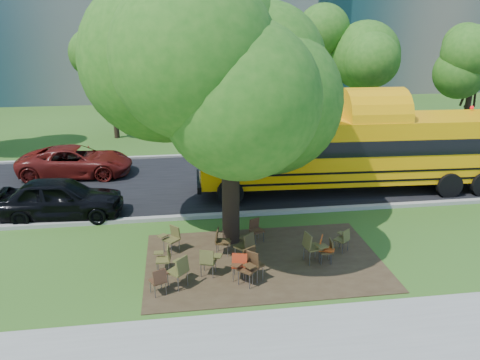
{
  "coord_description": "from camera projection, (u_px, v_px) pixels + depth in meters",
  "views": [
    {
      "loc": [
        -1.46,
        -12.74,
        6.88
      ],
      "look_at": [
        0.81,
        3.25,
        1.32
      ],
      "focal_mm": 35.0,
      "sensor_mm": 36.0,
      "label": 1
    }
  ],
  "objects": [
    {
      "name": "chair_1",
      "position": [
        209.0,
        259.0,
        13.04
      ],
      "size": [
        0.68,
        0.54,
        0.87
      ],
      "rotation": [
        0.0,
        0.0,
        -0.33
      ],
      "color": "brown",
      "rests_on": "ground"
    },
    {
      "name": "chair_11",
      "position": [
        246.0,
        244.0,
        13.84
      ],
      "size": [
        0.65,
        0.82,
        0.96
      ],
      "rotation": [
        0.0,
        0.0,
        0.74
      ],
      "color": "#41371C",
      "rests_on": "ground"
    },
    {
      "name": "chair_10",
      "position": [
        221.0,
        239.0,
        14.24
      ],
      "size": [
        0.5,
        0.64,
        0.85
      ],
      "rotation": [
        0.0,
        0.0,
        -1.8
      ],
      "color": "#443018",
      "rests_on": "ground"
    },
    {
      "name": "chair_8",
      "position": [
        165.0,
        257.0,
        13.24
      ],
      "size": [
        0.49,
        0.56,
        0.83
      ],
      "rotation": [
        0.0,
        0.0,
        1.52
      ],
      "color": "brown",
      "rests_on": "ground"
    },
    {
      "name": "bg_tree_3",
      "position": [
        337.0,
        53.0,
        26.89
      ],
      "size": [
        5.6,
        5.6,
        7.84
      ],
      "color": "black",
      "rests_on": "ground"
    },
    {
      "name": "chair_4",
      "position": [
        241.0,
        263.0,
        12.82
      ],
      "size": [
        0.67,
        0.53,
        0.9
      ],
      "rotation": [
        0.0,
        0.0,
        -0.23
      ],
      "color": "#AB2C12",
      "rests_on": "ground"
    },
    {
      "name": "chair_2",
      "position": [
        179.0,
        268.0,
        12.48
      ],
      "size": [
        0.65,
        0.82,
        0.95
      ],
      "rotation": [
        0.0,
        0.0,
        0.82
      ],
      "color": "brown",
      "rests_on": "ground"
    },
    {
      "name": "kerb_near",
      "position": [
        219.0,
        215.0,
        17.15
      ],
      "size": [
        80.0,
        0.25,
        0.14
      ],
      "primitive_type": "cube",
      "color": "gray",
      "rests_on": "ground"
    },
    {
      "name": "ground",
      "position": [
        229.0,
        256.0,
        14.37
      ],
      "size": [
        160.0,
        160.0,
        0.0
      ],
      "primitive_type": "plane",
      "color": "#2C5019",
      "rests_on": "ground"
    },
    {
      "name": "chair_7",
      "position": [
        312.0,
        245.0,
        13.74
      ],
      "size": [
        0.67,
        0.65,
        0.97
      ],
      "rotation": [
        0.0,
        0.0,
        -1.38
      ],
      "color": "brown",
      "rests_on": "ground"
    },
    {
      "name": "dirt_patch",
      "position": [
        264.0,
        261.0,
        14.03
      ],
      "size": [
        7.0,
        4.5,
        0.03
      ],
      "primitive_type": "cube",
      "color": "#382819",
      "rests_on": "ground"
    },
    {
      "name": "chair_9",
      "position": [
        172.0,
        236.0,
        14.45
      ],
      "size": [
        0.73,
        0.58,
        0.85
      ],
      "rotation": [
        0.0,
        0.0,
        2.32
      ],
      "color": "brown",
      "rests_on": "ground"
    },
    {
      "name": "chair_5",
      "position": [
        251.0,
        261.0,
        12.83
      ],
      "size": [
        0.64,
        0.79,
        0.96
      ],
      "rotation": [
        0.0,
        0.0,
        3.69
      ],
      "color": "#3D2A15",
      "rests_on": "ground"
    },
    {
      "name": "chair_12",
      "position": [
        324.0,
        247.0,
        13.83
      ],
      "size": [
        0.52,
        0.66,
        0.81
      ],
      "rotation": [
        0.0,
        0.0,
        4.29
      ],
      "color": "#BC4514",
      "rests_on": "ground"
    },
    {
      "name": "main_tree",
      "position": [
        230.0,
        76.0,
        13.57
      ],
      "size": [
        7.2,
        7.2,
        8.94
      ],
      "color": "black",
      "rests_on": "ground"
    },
    {
      "name": "kerb_far",
      "position": [
        204.0,
        155.0,
        24.73
      ],
      "size": [
        80.0,
        0.25,
        0.14
      ],
      "primitive_type": "cube",
      "color": "gray",
      "rests_on": "ground"
    },
    {
      "name": "asphalt_road",
      "position": [
        210.0,
        181.0,
        20.91
      ],
      "size": [
        80.0,
        8.0,
        0.04
      ],
      "primitive_type": "cube",
      "color": "black",
      "rests_on": "ground"
    },
    {
      "name": "chair_0",
      "position": [
        159.0,
        279.0,
        12.16
      ],
      "size": [
        0.54,
        0.64,
        0.8
      ],
      "rotation": [
        0.0,
        0.0,
        0.44
      ],
      "color": "#492A1A",
      "rests_on": "ground"
    },
    {
      "name": "chair_6",
      "position": [
        327.0,
        248.0,
        13.8
      ],
      "size": [
        0.45,
        0.53,
        0.77
      ],
      "rotation": [
        0.0,
        0.0,
        1.5
      ],
      "color": "brown",
      "rests_on": "ground"
    },
    {
      "name": "black_car",
      "position": [
        60.0,
        198.0,
        16.92
      ],
      "size": [
        4.52,
        2.04,
        1.51
      ],
      "primitive_type": "imported",
      "rotation": [
        0.0,
        0.0,
        1.51
      ],
      "color": "black",
      "rests_on": "ground"
    },
    {
      "name": "bg_car_red",
      "position": [
        76.0,
        161.0,
        21.47
      ],
      "size": [
        5.18,
        2.67,
        1.4
      ],
      "primitive_type": "imported",
      "rotation": [
        0.0,
        0.0,
        1.5
      ],
      "color": "#59130F",
      "rests_on": "ground"
    },
    {
      "name": "bg_tree_2",
      "position": [
        111.0,
        67.0,
        27.31
      ],
      "size": [
        4.8,
        4.8,
        6.62
      ],
      "color": "black",
      "rests_on": "ground"
    },
    {
      "name": "school_bus",
      "position": [
        366.0,
        149.0,
        19.42
      ],
      "size": [
        12.8,
        3.34,
        3.1
      ],
      "rotation": [
        0.0,
        0.0,
        -0.04
      ],
      "color": "#F8A307",
      "rests_on": "ground"
    },
    {
      "name": "bg_tree_4",
      "position": [
        474.0,
        65.0,
        27.24
      ],
      "size": [
        5.0,
        5.0,
        6.85
      ],
      "color": "black",
      "rests_on": "ground"
    },
    {
      "name": "chair_14",
      "position": [
        256.0,
        228.0,
        15.11
      ],
      "size": [
        0.54,
        0.63,
        0.79
      ],
      "rotation": [
        0.0,
        0.0,
        3.58
      ],
      "color": "#482C1A",
      "rests_on": "ground"
    },
    {
      "name": "chair_3",
      "position": [
        248.0,
        265.0,
        12.67
      ],
      "size": [
        0.81,
        0.64,
        0.94
      ],
      "rotation": [
        0.0,
        0.0,
        2.38
      ],
      "color": "#422B17",
      "rests_on": "ground"
    },
    {
      "name": "chair_13",
      "position": [
        343.0,
        238.0,
        14.47
      ],
      "size": [
        0.52,
        0.66,
        0.78
      ],
      "rotation": [
        0.0,
        0.0,
        0.65
      ],
      "color": "brown",
      "rests_on": "ground"
    }
  ]
}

